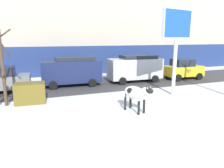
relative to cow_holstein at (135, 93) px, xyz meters
name	(u,v)px	position (x,y,z in m)	size (l,w,h in m)	color
ground_plane	(133,128)	(-1.01, -1.84, -1.00)	(120.00, 120.00, 0.00)	white
road_strip	(85,85)	(-1.01, 7.06, -1.00)	(60.00, 5.60, 0.01)	#423F3F
building_facade	(67,12)	(-1.01, 14.43, 5.48)	(44.00, 6.10, 13.00)	#BCB29E
cow_holstein	(135,93)	(0.00, 0.00, 0.00)	(1.03, 1.92, 1.54)	silver
billboard	(177,29)	(3.94, 2.14, 3.31)	(2.50, 0.74, 5.56)	silver
car_grey_hatchback	(3,80)	(-6.85, 6.81, -0.07)	(3.56, 2.03, 1.86)	slate
car_navy_van	(72,70)	(-1.96, 7.36, 0.24)	(4.67, 2.26, 2.32)	#19234C
car_silver_van	(135,68)	(3.53, 7.07, 0.24)	(4.67, 2.26, 2.32)	#B7BABF
car_yellow_hatchback	(183,69)	(8.31, 6.61, -0.07)	(3.56, 2.03, 1.86)	gold
pedestrian_by_cars	(138,66)	(5.41, 10.17, -0.12)	(0.36, 0.24, 1.73)	#282833
bare_tree_left_lot	(2,65)	(-6.39, 3.53, 1.30)	(1.27, 1.17, 4.27)	#4C3828
dumpster	(30,93)	(-5.08, 3.56, -0.40)	(1.70, 1.10, 1.20)	brown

